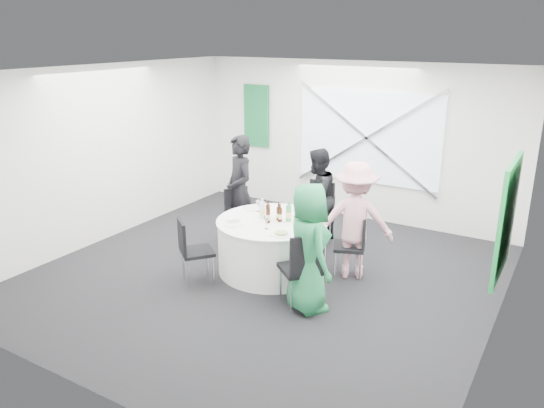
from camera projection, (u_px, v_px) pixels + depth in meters
The scene contains 43 objects.
floor at pixel (265, 275), 7.46m from camera, with size 6.00×6.00×0.00m, color black.
ceiling at pixel (264, 71), 6.59m from camera, with size 6.00×6.00×0.00m, color silver.
wall_back at pixel (352, 141), 9.47m from camera, with size 6.00×6.00×0.00m, color white.
wall_front at pixel (82, 259), 4.58m from camera, with size 6.00×6.00×0.00m, color white.
wall_left at pixel (105, 154), 8.49m from camera, with size 6.00×6.00×0.00m, color white.
wall_right at pixel (507, 218), 5.56m from camera, with size 6.00×6.00×0.00m, color white.
window_panel at pixel (368, 138), 9.26m from camera, with size 2.60×0.03×1.60m, color white.
window_brace_a at pixel (367, 138), 9.23m from camera, with size 0.05×0.05×3.16m, color silver.
window_brace_b at pixel (367, 138), 9.23m from camera, with size 0.05×0.05×3.16m, color silver.
green_banner at pixel (256, 116), 10.32m from camera, with size 0.55×0.04×1.20m, color #146737.
green_sign at pixel (507, 219), 6.14m from camera, with size 0.05×1.20×1.40m, color #198A3C.
banquet_table at pixel (272, 245), 7.51m from camera, with size 1.56×1.56×0.76m.
chair_back at pixel (318, 208), 8.39m from camera, with size 0.50×0.51×1.02m.
chair_back_left at pixel (239, 213), 8.37m from camera, with size 0.58×0.57×0.92m.
chair_back_right at pixel (355, 241), 7.28m from camera, with size 0.53×0.53×0.90m.
chair_front_right at pixel (303, 264), 6.40m from camera, with size 0.64×0.64×1.00m.
chair_front_left at pixel (191, 246), 7.08m from camera, with size 0.58×0.58×0.91m.
person_man_back_left at pixel (239, 191), 8.34m from camera, with size 0.64×0.42×1.76m, color black.
person_man_back at pixel (317, 197), 8.41m from camera, with size 0.75×0.41×1.55m, color black.
person_woman_pink at pixel (355, 220), 7.21m from camera, with size 1.06×0.49×1.64m, color pink.
person_woman_green at pixel (308, 248), 6.34m from camera, with size 0.78×0.51×1.61m, color #22804A.
plate_back at pixel (286, 209), 7.82m from camera, with size 0.24×0.24×0.01m.
plate_back_left at pixel (253, 208), 7.87m from camera, with size 0.29×0.29×0.01m.
plate_back_right at pixel (314, 218), 7.45m from camera, with size 0.25×0.25×0.04m.
plate_front_right at pixel (281, 234), 6.86m from camera, with size 0.26×0.26×0.04m.
plate_front_left at pixel (233, 224), 7.22m from camera, with size 0.25×0.25×0.01m.
napkin at pixel (233, 220), 7.29m from camera, with size 0.16×0.11×0.05m, color white.
beer_bottle_a at pixel (268, 212), 7.44m from camera, with size 0.06×0.06×0.26m.
beer_bottle_b at pixel (278, 214), 7.38m from camera, with size 0.06×0.06×0.24m.
beer_bottle_c at pixel (280, 215), 7.31m from camera, with size 0.06×0.06×0.26m.
beer_bottle_d at pixel (268, 216), 7.26m from camera, with size 0.06×0.06×0.27m.
green_water_bottle at pixel (289, 213), 7.33m from camera, with size 0.08×0.08×0.29m.
clear_water_bottle at pixel (262, 210), 7.43m from camera, with size 0.08×0.08×0.30m.
wine_glass_a at pixel (296, 211), 7.37m from camera, with size 0.07×0.07×0.17m.
wine_glass_b at pixel (266, 220), 7.03m from camera, with size 0.07×0.07×0.17m.
wine_glass_c at pixel (296, 208), 7.49m from camera, with size 0.07×0.07×0.17m.
wine_glass_d at pixel (258, 203), 7.71m from camera, with size 0.07×0.07×0.17m.
fork_a at pixel (231, 219), 7.43m from camera, with size 0.01×0.15×0.01m, color silver.
knife_a at pixel (233, 226), 7.16m from camera, with size 0.01×0.15×0.01m, color silver.
fork_b at pixel (312, 225), 7.19m from camera, with size 0.01×0.15×0.01m, color silver.
knife_b at pixel (310, 216), 7.55m from camera, with size 0.01×0.15×0.01m, color silver.
fork_c at pixel (274, 235), 6.84m from camera, with size 0.01×0.15×0.01m, color silver.
knife_c at pixel (295, 233), 6.92m from camera, with size 0.01×0.15×0.01m, color silver.
Camera 1 is at (3.57, -5.77, 3.27)m, focal length 35.00 mm.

